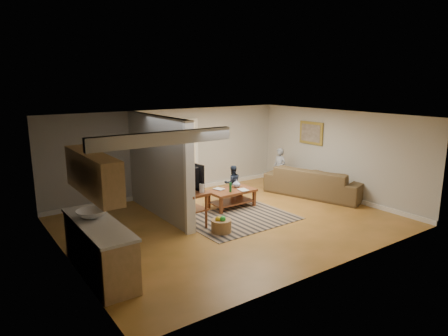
% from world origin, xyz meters
% --- Properties ---
extents(ground, '(7.50, 7.50, 0.00)m').
position_xyz_m(ground, '(0.00, 0.00, 0.00)').
color(ground, brown).
rests_on(ground, ground).
extents(room_shell, '(7.54, 6.02, 2.52)m').
position_xyz_m(room_shell, '(-1.07, 0.43, 1.46)').
color(room_shell, beige).
rests_on(room_shell, ground).
extents(area_rug, '(2.66, 1.97, 0.01)m').
position_xyz_m(area_rug, '(0.26, 0.03, 0.01)').
color(area_rug, black).
rests_on(area_rug, ground).
extents(sofa, '(1.95, 3.03, 0.83)m').
position_xyz_m(sofa, '(3.30, 0.39, 0.00)').
color(sofa, '#4A4025').
rests_on(sofa, ground).
extents(coffee_table, '(1.23, 0.73, 0.73)m').
position_xyz_m(coffee_table, '(0.67, 0.90, 0.38)').
color(coffee_table, '#603016').
rests_on(coffee_table, ground).
extents(tv_console, '(0.59, 1.37, 1.16)m').
position_xyz_m(tv_console, '(-0.93, 0.53, 0.77)').
color(tv_console, '#603016').
rests_on(tv_console, ground).
extents(speaker_left, '(0.12, 0.12, 1.00)m').
position_xyz_m(speaker_left, '(-1.00, 0.30, 0.50)').
color(speaker_left, black).
rests_on(speaker_left, ground).
extents(speaker_right, '(0.11, 0.11, 1.07)m').
position_xyz_m(speaker_right, '(-1.00, 1.78, 0.54)').
color(speaker_right, black).
rests_on(speaker_right, ground).
extents(toy_basket, '(0.45, 0.45, 0.40)m').
position_xyz_m(toy_basket, '(-0.60, -0.43, 0.17)').
color(toy_basket, olive).
rests_on(toy_basket, ground).
extents(child, '(0.35, 0.49, 1.27)m').
position_xyz_m(child, '(3.00, 1.58, 0.00)').
color(child, gray).
rests_on(child, ground).
extents(toddler, '(0.57, 0.50, 1.00)m').
position_xyz_m(toddler, '(1.06, 1.40, 0.00)').
color(toddler, '#1B2539').
rests_on(toddler, ground).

